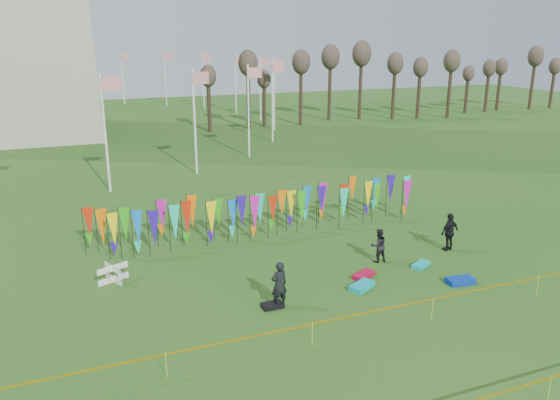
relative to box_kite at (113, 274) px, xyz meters
name	(u,v)px	position (x,y,z in m)	size (l,w,h in m)	color
ground	(339,310)	(7.97, -5.88, -0.41)	(160.00, 160.00, 0.00)	#1F4B15
flagpole_ring	(13,98)	(-6.03, 42.12, 3.59)	(57.40, 56.16, 8.00)	white
banner_row	(266,207)	(8.25, 3.08, 1.19)	(18.64, 0.64, 2.48)	black
caution_tape_near	(359,315)	(7.75, -7.79, 0.37)	(26.00, 0.02, 0.90)	#DEAD04
tree_line	(402,69)	(39.97, 38.12, 5.76)	(53.92, 1.92, 7.84)	#35291A
box_kite	(113,274)	(0.00, 0.00, 0.00)	(0.74, 0.74, 0.82)	red
person_left	(279,285)	(5.88, -4.75, 0.55)	(0.70, 0.51, 1.91)	black
person_mid	(378,245)	(11.92, -2.28, 0.41)	(0.80, 0.49, 1.65)	black
person_right	(450,232)	(15.97, -2.34, 0.56)	(1.14, 0.65, 1.94)	black
kite_bag_turquoise	(362,286)	(9.75, -4.56, -0.29)	(1.19, 0.59, 0.24)	#0BA9B3
kite_bag_blue	(460,281)	(13.99, -5.69, -0.28)	(1.18, 0.62, 0.25)	#0A30A9
kite_bag_red	(364,275)	(10.41, -3.58, -0.31)	(1.13, 0.52, 0.21)	#AD0B2F
kite_bag_black	(272,305)	(5.61, -4.73, -0.31)	(0.84, 0.49, 0.19)	black
kite_bag_teal	(421,265)	(13.46, -3.57, -0.31)	(1.01, 0.48, 0.19)	#0DB8BB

